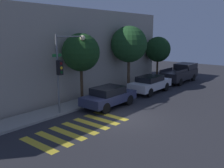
# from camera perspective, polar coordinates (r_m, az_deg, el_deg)

# --- Properties ---
(ground_plane) EXTENTS (60.00, 60.00, 0.00)m
(ground_plane) POSITION_cam_1_polar(r_m,az_deg,el_deg) (15.43, 2.23, -7.80)
(ground_plane) COLOR #28282D
(sidewalk) EXTENTS (26.00, 1.90, 0.14)m
(sidewalk) POSITION_cam_1_polar(r_m,az_deg,el_deg) (18.08, -8.38, -4.74)
(sidewalk) COLOR gray
(sidewalk) RESTS_ON ground
(building_row) EXTENTS (26.00, 6.00, 6.99)m
(building_row) POSITION_cam_1_polar(r_m,az_deg,el_deg) (20.86, -16.84, 6.66)
(building_row) COLOR #A89E8E
(building_row) RESTS_ON ground
(crosswalk) EXTENTS (5.78, 2.60, 0.00)m
(crosswalk) POSITION_cam_1_polar(r_m,az_deg,el_deg) (13.99, -7.41, -9.98)
(crosswalk) COLOR gold
(crosswalk) RESTS_ON ground
(traffic_light_pole) EXTENTS (2.72, 0.56, 5.05)m
(traffic_light_pole) POSITION_cam_1_polar(r_m,az_deg,el_deg) (15.90, -10.70, 5.13)
(traffic_light_pole) COLOR slate
(traffic_light_pole) RESTS_ON ground
(sedan_near_corner) EXTENTS (4.23, 1.83, 1.46)m
(sedan_near_corner) POSITION_cam_1_polar(r_m,az_deg,el_deg) (17.42, -0.73, -2.81)
(sedan_near_corner) COLOR #2D3351
(sedan_near_corner) RESTS_ON ground
(sedan_middle) EXTENTS (4.54, 1.81, 1.47)m
(sedan_middle) POSITION_cam_1_polar(r_m,az_deg,el_deg) (21.93, 8.74, 0.12)
(sedan_middle) COLOR silver
(sedan_middle) RESTS_ON ground
(pickup_truck) EXTENTS (5.47, 1.94, 1.85)m
(pickup_truck) POSITION_cam_1_polar(r_m,az_deg,el_deg) (27.42, 15.43, 2.47)
(pickup_truck) COLOR black
(pickup_truck) RESTS_ON ground
(tree_near_corner) EXTENTS (2.72, 2.72, 5.12)m
(tree_near_corner) POSITION_cam_1_polar(r_m,az_deg,el_deg) (18.08, -7.12, 7.15)
(tree_near_corner) COLOR #42301E
(tree_near_corner) RESTS_ON ground
(tree_midblock) EXTENTS (3.24, 3.24, 5.74)m
(tree_midblock) POSITION_cam_1_polar(r_m,az_deg,el_deg) (22.56, 3.90, 9.03)
(tree_midblock) COLOR brown
(tree_midblock) RESTS_ON ground
(tree_far_end) EXTENTS (2.66, 2.66, 4.73)m
(tree_far_end) POSITION_cam_1_polar(r_m,az_deg,el_deg) (27.10, 10.44, 7.78)
(tree_far_end) COLOR #42301E
(tree_far_end) RESTS_ON ground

